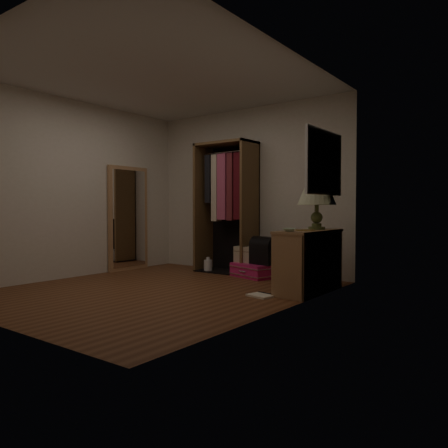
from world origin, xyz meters
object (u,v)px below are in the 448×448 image
Objects in this scene: open_wardrobe at (228,197)px; table_lamp at (317,194)px; console_bookshelf at (310,260)px; white_jug at (208,266)px; floor_mirror at (128,218)px; pink_suitcase at (255,270)px; black_bag at (264,250)px; train_case at (247,254)px.

open_wardrobe is 3.43× the size of table_lamp.
console_bookshelf is 4.78× the size of white_jug.
floor_mirror is 2.20× the size of pink_suitcase.
table_lamp is at bearing -9.89° from black_bag.
table_lamp is at bearing -10.73° from white_jug.
white_jug is (-0.89, 0.00, -0.00)m from pink_suitcase.
white_jug is at bearing -170.02° from black_bag.
pink_suitcase is 1.63m from table_lamp.
floor_mirror is 2.85× the size of table_lamp.
floor_mirror is (-3.24, -0.04, 0.46)m from console_bookshelf.
train_case is 0.62× the size of table_lamp.
white_jug is (-2.03, 0.56, -0.29)m from console_bookshelf.
train_case is at bearing -178.27° from black_bag.
console_bookshelf is at bearing 0.75° from floor_mirror.
black_bag is (0.16, -0.01, 0.31)m from pink_suitcase.
console_bookshelf is 0.81m from table_lamp.
pink_suitcase is at bearing 15.98° from floor_mirror.
table_lamp is (3.24, 0.21, 0.34)m from floor_mirror.
floor_mirror reaches higher than table_lamp.
console_bookshelf is at bearing -22.34° from open_wardrobe.
black_bag is at bearing -0.75° from white_jug.
open_wardrobe reaches higher than train_case.
black_bag reaches higher than white_jug.
train_case is at bearing 2.91° from white_jug.
train_case is (-1.31, 0.59, -0.07)m from console_bookshelf.
black_bag is at bearing 12.11° from pink_suitcase.
pink_suitcase is 0.28m from train_case.
white_jug is at bearing 169.27° from table_lamp.
floor_mirror reaches higher than console_bookshelf.
open_wardrobe is at bearing -178.08° from pink_suitcase.
white_jug is (-2.04, 0.39, -1.09)m from table_lamp.
black_bag is (2.25, 0.59, -0.44)m from floor_mirror.
floor_mirror is at bearing -176.24° from table_lamp.
open_wardrobe reaches higher than pink_suitcase.
console_bookshelf is 1.30m from pink_suitcase.
pink_suitcase is 3.30× the size of white_jug.
train_case is at bearing 162.10° from table_lamp.
black_bag is (0.32, -0.05, 0.09)m from train_case.
open_wardrobe is 1.69m from floor_mirror.
table_lamp is at bearing 3.76° from floor_mirror.
floor_mirror reaches higher than black_bag.
floor_mirror is at bearing -153.48° from white_jug.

